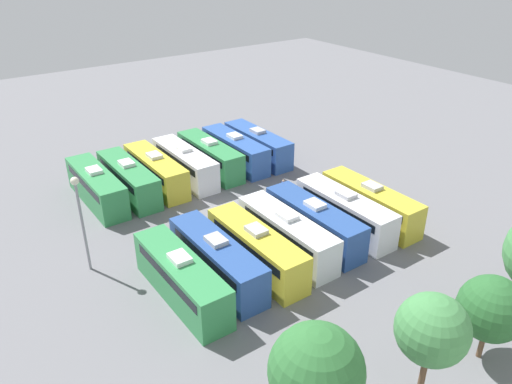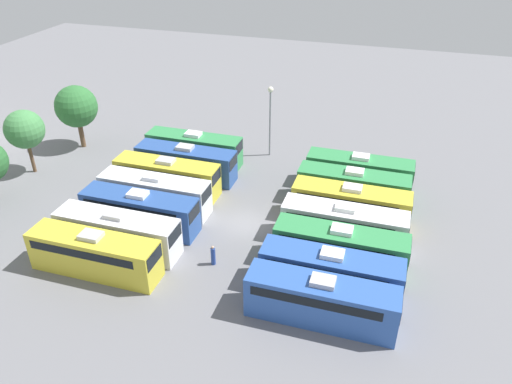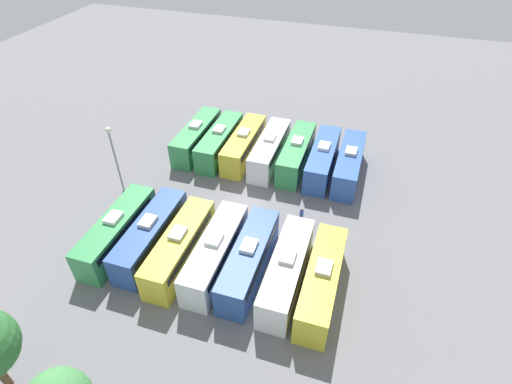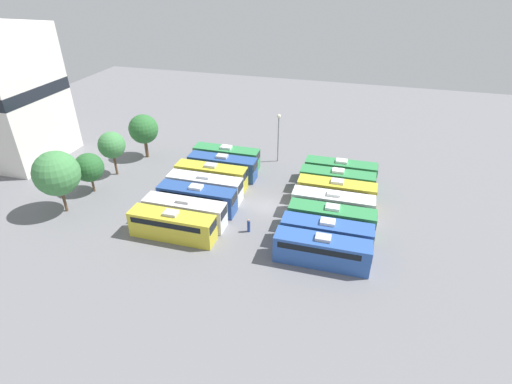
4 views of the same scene
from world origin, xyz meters
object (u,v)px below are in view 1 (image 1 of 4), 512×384
at_px(worker_person, 283,188).
at_px(bus_5, 128,178).
at_px(bus_6, 97,186).
at_px(bus_13, 182,277).
at_px(tree_1, 491,309).
at_px(tree_2, 432,330).
at_px(bus_0, 258,144).
at_px(tree_3, 316,371).
at_px(bus_12, 217,259).
at_px(bus_1, 235,150).
at_px(light_pole, 80,209).
at_px(bus_3, 185,163).
at_px(bus_9, 314,222).
at_px(bus_8, 345,211).
at_px(bus_11, 256,248).
at_px(bus_4, 156,170).
at_px(bus_2, 210,156).
at_px(bus_10, 287,233).
at_px(bus_7, 370,203).

bearing_deg(worker_person, bus_5, -36.47).
xyz_separation_m(bus_6, bus_13, (0.11, 17.33, 0.00)).
relative_size(tree_1, tree_2, 0.84).
height_order(bus_0, tree_3, tree_3).
height_order(bus_5, tree_2, tree_2).
bearing_deg(bus_12, tree_3, 77.50).
xyz_separation_m(bus_0, bus_13, (18.75, 17.17, 0.00)).
distance_m(bus_1, bus_5, 12.52).
height_order(light_pole, tree_2, light_pole).
xyz_separation_m(bus_3, bus_9, (-3.06, 16.85, 0.00)).
bearing_deg(bus_8, bus_11, 1.76).
bearing_deg(bus_4, bus_12, 79.72).
distance_m(bus_4, light_pole, 15.02).
bearing_deg(bus_8, bus_4, -60.64).
height_order(bus_6, bus_8, same).
bearing_deg(light_pole, bus_4, -135.61).
relative_size(bus_2, bus_8, 1.00).
height_order(bus_1, light_pole, light_pole).
xyz_separation_m(bus_0, bus_2, (6.11, -0.29, 0.00)).
bearing_deg(bus_1, bus_3, 0.12).
xyz_separation_m(bus_11, bus_13, (6.34, -0.06, 0.00)).
xyz_separation_m(bus_10, bus_11, (3.20, 0.33, 0.00)).
bearing_deg(bus_4, bus_6, 0.27).
bearing_deg(tree_1, tree_3, -7.58).
distance_m(bus_4, tree_2, 32.62).
height_order(bus_2, tree_1, tree_1).
bearing_deg(bus_9, bus_2, -90.35).
bearing_deg(light_pole, bus_6, -112.93).
distance_m(bus_10, bus_13, 9.55).
distance_m(bus_0, bus_2, 6.11).
bearing_deg(bus_4, bus_7, 125.99).
distance_m(bus_1, tree_1, 32.90).
height_order(bus_11, tree_1, tree_1).
bearing_deg(bus_11, bus_13, -0.50).
distance_m(bus_6, bus_7, 25.49).
bearing_deg(bus_13, bus_0, -137.52).
relative_size(bus_6, bus_12, 1.00).
bearing_deg(bus_9, bus_11, 4.30).
bearing_deg(bus_8, bus_2, -79.41).
xyz_separation_m(bus_3, tree_3, (9.47, 31.02, 3.05)).
bearing_deg(bus_12, bus_13, 8.55).
relative_size(light_pole, tree_2, 1.16).
relative_size(bus_0, bus_4, 1.00).
xyz_separation_m(bus_1, bus_2, (3.11, -0.19, 0.00)).
relative_size(bus_5, bus_12, 1.00).
xyz_separation_m(bus_2, bus_4, (6.41, 0.10, 0.00)).
bearing_deg(tree_3, worker_person, -125.04).
bearing_deg(bus_2, tree_3, 67.97).
bearing_deg(tree_3, bus_5, -95.93).
height_order(bus_7, bus_13, same).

